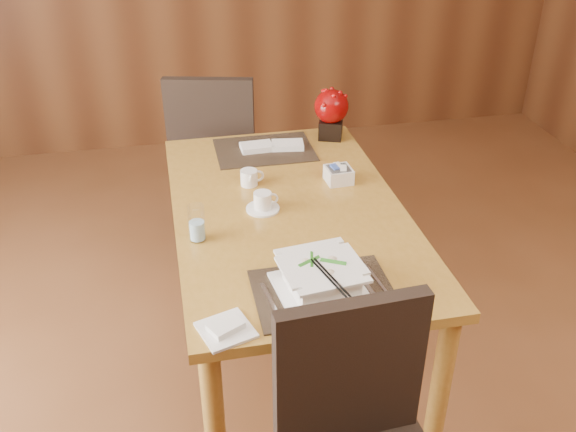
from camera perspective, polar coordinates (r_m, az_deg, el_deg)
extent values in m
cube|color=#AF7F30|center=(2.54, 0.06, 0.27)|extent=(0.90, 1.50, 0.04)
cylinder|color=#AF7F30|center=(2.21, -6.50, -18.40)|extent=(0.07, 0.07, 0.71)
cylinder|color=#AF7F30|center=(3.29, -9.11, -0.04)|extent=(0.07, 0.07, 0.71)
cylinder|color=#AF7F30|center=(2.37, 13.30, -15.09)|extent=(0.07, 0.07, 0.71)
cylinder|color=#AF7F30|center=(3.39, 4.11, 1.35)|extent=(0.07, 0.07, 0.71)
cube|color=black|center=(2.09, 3.19, -6.77)|extent=(0.45, 0.33, 0.01)
cube|color=black|center=(3.01, -2.11, 5.90)|extent=(0.45, 0.33, 0.01)
cube|color=white|center=(2.08, 2.92, -6.70)|extent=(0.31, 0.31, 0.01)
cube|color=white|center=(2.05, 2.96, -5.53)|extent=(0.22, 0.22, 0.09)
cylinder|color=tan|center=(2.05, 2.96, -5.48)|extent=(0.18, 0.18, 0.08)
cylinder|color=white|center=(2.52, -2.25, 0.66)|extent=(0.13, 0.13, 0.01)
cylinder|color=white|center=(2.51, -2.27, 1.40)|extent=(0.07, 0.07, 0.07)
cylinder|color=black|center=(2.49, -2.28, 1.98)|extent=(0.06, 0.06, 0.01)
cylinder|color=silver|center=(2.33, -8.12, -0.63)|extent=(0.08, 0.08, 0.14)
cube|color=white|center=(2.72, 4.52, 3.67)|extent=(0.11, 0.11, 0.06)
cube|color=black|center=(3.13, 3.81, 7.75)|extent=(0.14, 0.14, 0.09)
sphere|color=#8D0505|center=(3.09, 3.88, 9.69)|extent=(0.16, 0.16, 0.16)
cube|color=white|center=(1.95, -5.54, -10.05)|extent=(0.19, 0.19, 0.01)
cube|color=black|center=(1.85, 5.51, -13.63)|extent=(0.44, 0.07, 0.49)
cube|color=black|center=(3.60, -6.20, 5.07)|extent=(0.56, 0.56, 0.06)
cube|color=black|center=(3.29, -6.93, 7.88)|extent=(0.44, 0.15, 0.51)
cylinder|color=black|center=(3.86, -2.82, 2.99)|extent=(0.04, 0.04, 0.43)
cylinder|color=black|center=(3.53, -3.26, 0.06)|extent=(0.04, 0.04, 0.43)
cylinder|color=black|center=(3.91, -8.46, 3.04)|extent=(0.04, 0.04, 0.43)
cylinder|color=black|center=(3.58, -9.41, 0.14)|extent=(0.04, 0.04, 0.43)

